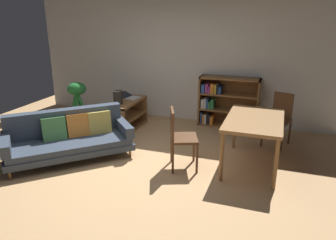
# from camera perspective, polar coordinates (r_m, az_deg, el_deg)

# --- Properties ---
(ground_plane) EXTENTS (8.16, 8.16, 0.00)m
(ground_plane) POSITION_cam_1_polar(r_m,az_deg,el_deg) (5.14, -7.02, -8.37)
(ground_plane) COLOR tan
(back_wall_panel) EXTENTS (6.80, 0.10, 2.70)m
(back_wall_panel) POSITION_cam_1_polar(r_m,az_deg,el_deg) (7.16, 2.26, 10.79)
(back_wall_panel) COLOR silver
(back_wall_panel) RESTS_ON ground_plane
(fabric_couch) EXTENTS (2.00, 1.97, 0.76)m
(fabric_couch) POSITION_cam_1_polar(r_m,az_deg,el_deg) (5.61, -16.98, -2.76)
(fabric_couch) COLOR brown
(fabric_couch) RESTS_ON ground_plane
(media_console) EXTENTS (0.42, 1.09, 0.59)m
(media_console) POSITION_cam_1_polar(r_m,az_deg,el_deg) (6.73, -7.14, 0.87)
(media_console) COLOR brown
(media_console) RESTS_ON ground_plane
(open_laptop) EXTENTS (0.47, 0.36, 0.10)m
(open_laptop) POSITION_cam_1_polar(r_m,az_deg,el_deg) (6.87, -6.68, 4.09)
(open_laptop) COLOR silver
(open_laptop) RESTS_ON media_console
(desk_speaker) EXTENTS (0.18, 0.18, 0.27)m
(desk_speaker) POSITION_cam_1_polar(r_m,az_deg,el_deg) (6.41, -8.78, 3.96)
(desk_speaker) COLOR #2D2823
(desk_speaker) RESTS_ON media_console
(potted_floor_plant) EXTENTS (0.52, 0.44, 0.94)m
(potted_floor_plant) POSITION_cam_1_polar(r_m,az_deg,el_deg) (7.01, -15.57, 2.96)
(potted_floor_plant) COLOR #9E9389
(potted_floor_plant) RESTS_ON ground_plane
(dining_table) EXTENTS (0.83, 1.34, 0.79)m
(dining_table) POSITION_cam_1_polar(r_m,az_deg,el_deg) (5.07, 14.95, -0.62)
(dining_table) COLOR olive
(dining_table) RESTS_ON ground_plane
(dining_chair_near) EXTENTS (0.53, 0.56, 0.94)m
(dining_chair_near) POSITION_cam_1_polar(r_m,az_deg,el_deg) (4.92, 2.01, -2.62)
(dining_chair_near) COLOR #56351E
(dining_chair_near) RESTS_ON ground_plane
(dining_chair_far) EXTENTS (0.51, 0.55, 0.94)m
(dining_chair_far) POSITION_cam_1_polar(r_m,az_deg,el_deg) (6.15, 18.99, 0.51)
(dining_chair_far) COLOR #56351E
(dining_chair_far) RESTS_ON ground_plane
(bookshelf) EXTENTS (1.23, 0.35, 1.05)m
(bookshelf) POSITION_cam_1_polar(r_m,az_deg,el_deg) (6.91, 9.88, 3.19)
(bookshelf) COLOR brown
(bookshelf) RESTS_ON ground_plane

